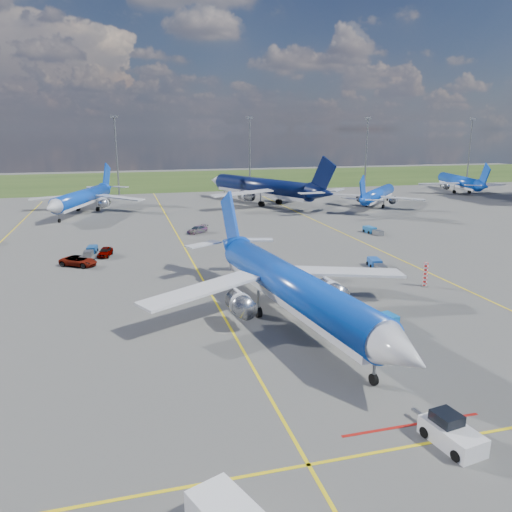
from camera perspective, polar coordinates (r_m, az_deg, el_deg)
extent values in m
plane|color=#525250|center=(48.07, -2.65, -8.74)|extent=(400.00, 400.00, 0.00)
cube|color=#2D4719|center=(194.37, -12.43, 8.41)|extent=(400.00, 80.00, 0.01)
cube|color=yellow|center=(76.19, -7.57, -0.11)|extent=(0.25, 160.00, 0.02)
cube|color=yellow|center=(31.33, 6.01, -22.64)|extent=(60.00, 0.25, 0.02)
cube|color=yellow|center=(93.99, 10.00, 2.54)|extent=(0.25, 120.00, 0.02)
cube|color=#A5140F|center=(35.96, 17.40, -17.93)|extent=(10.00, 0.25, 0.02)
cylinder|color=slate|center=(153.43, -15.63, 10.86)|extent=(0.50, 0.50, 22.00)
cube|color=slate|center=(153.27, -15.92, 15.08)|extent=(2.20, 0.50, 0.80)
cylinder|color=slate|center=(158.41, -0.73, 11.47)|extent=(0.50, 0.50, 22.00)
cube|color=slate|center=(158.26, -0.74, 15.56)|extent=(2.20, 0.50, 0.80)
cylinder|color=slate|center=(172.77, 12.49, 11.38)|extent=(0.50, 0.50, 22.00)
cube|color=slate|center=(172.63, 12.70, 15.12)|extent=(2.20, 0.50, 0.80)
cylinder|color=slate|center=(194.43, 23.21, 10.87)|extent=(0.50, 0.50, 22.00)
cube|color=slate|center=(194.31, 23.54, 14.18)|extent=(2.20, 0.50, 0.80)
cylinder|color=red|center=(64.64, 18.79, -2.01)|extent=(0.50, 0.50, 3.00)
cube|color=silver|center=(34.56, 21.50, -18.58)|extent=(2.61, 4.13, 1.20)
cube|color=black|center=(34.46, 20.96, -17.02)|extent=(1.71, 1.87, 0.83)
cube|color=slate|center=(36.02, 18.68, -17.05)|extent=(0.57, 2.22, 0.18)
cube|color=blue|center=(50.28, 14.79, -7.26)|extent=(1.75, 2.05, 1.46)
imported|color=#999999|center=(79.24, -16.86, 0.47)|extent=(2.59, 4.41, 1.41)
imported|color=#999999|center=(74.72, -19.62, -0.55)|extent=(5.77, 4.82, 1.47)
imported|color=#999999|center=(93.66, -6.73, 3.03)|extent=(4.73, 4.31, 1.33)
cube|color=#1B4CA3|center=(72.18, 13.38, -0.73)|extent=(1.93, 2.92, 1.14)
cube|color=slate|center=(69.74, 14.04, -1.38)|extent=(1.61, 2.27, 0.93)
cube|color=navy|center=(82.35, -18.22, 0.73)|extent=(1.67, 2.59, 1.02)
cube|color=slate|center=(80.09, -18.57, 0.27)|extent=(1.40, 2.01, 0.83)
cube|color=#1A5EA1|center=(95.78, 12.86, 2.95)|extent=(1.73, 2.79, 1.12)
cube|color=slate|center=(93.70, 13.77, 2.59)|extent=(1.46, 2.16, 0.91)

